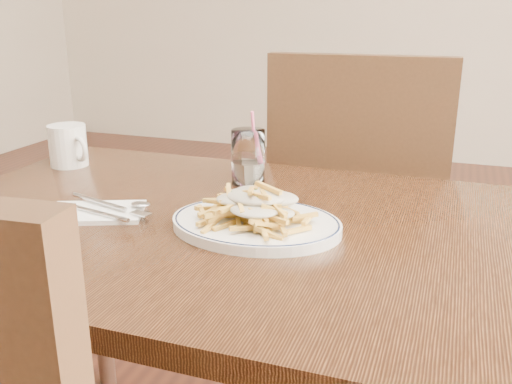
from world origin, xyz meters
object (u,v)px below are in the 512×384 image
at_px(chair_far, 358,209).
at_px(loaded_fries, 256,202).
at_px(table, 223,257).
at_px(coffee_mug, 69,146).
at_px(fries_plate, 256,224).
at_px(water_glass, 248,160).

bearing_deg(chair_far, loaded_fries, -96.63).
xyz_separation_m(table, coffee_mug, (-0.50, 0.22, 0.13)).
height_order(chair_far, loaded_fries, chair_far).
distance_m(table, coffee_mug, 0.56).
relative_size(chair_far, coffee_mug, 8.13).
distance_m(fries_plate, loaded_fries, 0.04).
xyz_separation_m(fries_plate, coffee_mug, (-0.58, 0.24, 0.04)).
distance_m(chair_far, coffee_mug, 0.80).
distance_m(table, loaded_fries, 0.15).
bearing_deg(fries_plate, water_glass, 113.15).
distance_m(chair_far, water_glass, 0.50).
relative_size(fries_plate, loaded_fries, 1.45).
xyz_separation_m(chair_far, loaded_fries, (-0.08, -0.66, 0.23)).
relative_size(table, loaded_fries, 4.93).
bearing_deg(fries_plate, chair_far, 83.37).
relative_size(loaded_fries, water_glass, 1.49).
xyz_separation_m(fries_plate, loaded_fries, (0.00, 0.00, 0.04)).
xyz_separation_m(table, loaded_fries, (0.08, -0.03, 0.13)).
height_order(fries_plate, coffee_mug, coffee_mug).
bearing_deg(fries_plate, table, 158.95).
height_order(table, water_glass, water_glass).
bearing_deg(coffee_mug, loaded_fries, -23.01).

